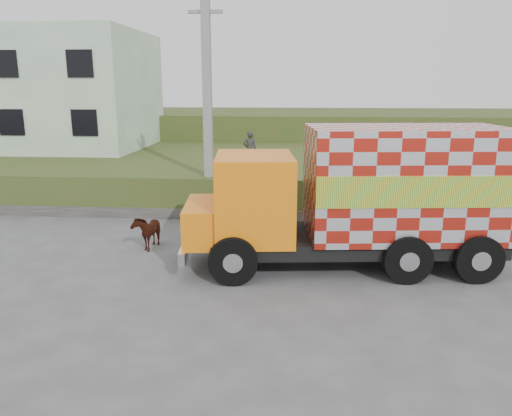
# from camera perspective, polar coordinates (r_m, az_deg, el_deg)

# --- Properties ---
(ground) EXTENTS (120.00, 120.00, 0.00)m
(ground) POSITION_cam_1_polar(r_m,az_deg,el_deg) (14.29, -4.54, -5.65)
(ground) COLOR #474749
(ground) RESTS_ON ground
(embankment) EXTENTS (40.00, 12.00, 1.50)m
(embankment) POSITION_cam_1_polar(r_m,az_deg,el_deg) (23.74, -0.65, 4.12)
(embankment) COLOR #294E1A
(embankment) RESTS_ON ground
(embankment_far) EXTENTS (40.00, 12.00, 3.00)m
(embankment_far) POSITION_cam_1_polar(r_m,az_deg,el_deg) (35.51, 1.23, 8.57)
(embankment_far) COLOR #294E1A
(embankment_far) RESTS_ON ground
(retaining_strip) EXTENTS (16.00, 0.50, 0.40)m
(retaining_strip) POSITION_cam_1_polar(r_m,az_deg,el_deg) (18.57, -8.55, -0.52)
(retaining_strip) COLOR #595651
(retaining_strip) RESTS_ON ground
(building) EXTENTS (10.00, 8.00, 6.00)m
(building) POSITION_cam_1_polar(r_m,az_deg,el_deg) (29.45, -22.42, 12.33)
(building) COLOR silver
(building) RESTS_ON embankment
(utility_pole) EXTENTS (1.20, 0.30, 8.00)m
(utility_pole) POSITION_cam_1_polar(r_m,az_deg,el_deg) (18.20, -5.57, 11.63)
(utility_pole) COLOR gray
(utility_pole) RESTS_ON ground
(cargo_truck) EXTENTS (8.60, 3.67, 3.73)m
(cargo_truck) POSITION_cam_1_polar(r_m,az_deg,el_deg) (13.43, 11.98, 1.35)
(cargo_truck) COLOR black
(cargo_truck) RESTS_ON ground
(cow) EXTENTS (0.67, 1.30, 1.06)m
(cow) POSITION_cam_1_polar(r_m,az_deg,el_deg) (15.29, -12.28, -2.54)
(cow) COLOR #311B0C
(cow) RESTS_ON ground
(pedestrian) EXTENTS (0.60, 0.46, 1.50)m
(pedestrian) POSITION_cam_1_polar(r_m,az_deg,el_deg) (20.14, -0.71, 6.68)
(pedestrian) COLOR #2B2826
(pedestrian) RESTS_ON embankment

